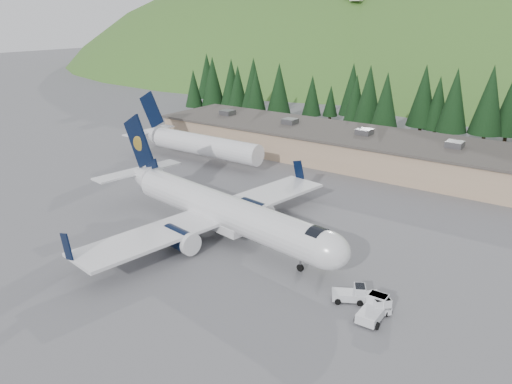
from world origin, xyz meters
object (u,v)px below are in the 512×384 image
object	(u,v)px
ramp_worker	(325,260)
baggage_tug_a	(352,294)
terminal_building	(337,144)
baggage_tug_b	(377,303)
second_airliner	(193,143)
baggage_tug_c	(374,309)
airliner	(219,210)

from	to	relation	value
ramp_worker	baggage_tug_a	bearing A→B (deg)	106.69
terminal_building	ramp_worker	bearing A→B (deg)	-64.79
terminal_building	baggage_tug_b	bearing A→B (deg)	-58.95
second_airliner	baggage_tug_a	xyz separation A→B (m)	(42.61, -25.78, -2.62)
terminal_building	second_airliner	bearing A→B (deg)	-141.22
second_airliner	baggage_tug_a	world-z (taller)	second_airliner
baggage_tug_c	baggage_tug_a	bearing A→B (deg)	62.69
baggage_tug_a	baggage_tug_c	distance (m)	3.02
ramp_worker	baggage_tug_c	bearing A→B (deg)	110.85
baggage_tug_b	ramp_worker	world-z (taller)	ramp_worker
baggage_tug_a	baggage_tug_b	distance (m)	2.54
baggage_tug_b	terminal_building	distance (m)	48.96
airliner	baggage_tug_c	bearing A→B (deg)	-4.95
airliner	terminal_building	distance (m)	38.04
baggage_tug_a	airliner	bearing A→B (deg)	138.79
second_airliner	terminal_building	xyz separation A→B (m)	(19.91, 16.00, -0.70)
airliner	second_airliner	distance (m)	32.33
baggage_tug_c	ramp_worker	world-z (taller)	ramp_worker
airliner	terminal_building	bearing A→B (deg)	104.83
baggage_tug_c	ramp_worker	xyz separation A→B (m)	(-7.63, 5.36, 0.15)
airliner	second_airliner	size ratio (longest dim) A/B	1.35
second_airliner	terminal_building	size ratio (longest dim) A/B	0.39
second_airliner	ramp_worker	size ratio (longest dim) A/B	14.25
baggage_tug_b	baggage_tug_a	bearing A→B (deg)	-140.28
terminal_building	airliner	bearing A→B (deg)	-84.06
airliner	baggage_tug_a	size ratio (longest dim) A/B	11.32
baggage_tug_b	ramp_worker	xyz separation A→B (m)	(-7.46, 4.16, 0.22)
second_airliner	terminal_building	world-z (taller)	second_airliner
ramp_worker	second_airliner	bearing A→B (deg)	-64.04
baggage_tug_a	baggage_tug_b	world-z (taller)	baggage_tug_b
airliner	terminal_building	world-z (taller)	airliner
baggage_tug_b	baggage_tug_c	size ratio (longest dim) A/B	0.97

